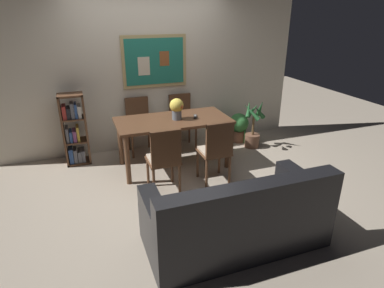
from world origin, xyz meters
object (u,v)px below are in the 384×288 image
(dining_chair_far_right, at_px, (182,117))
(potted_palm, at_px, (253,129))
(leather_couch, at_px, (237,219))
(dining_chair_near_right, at_px, (216,147))
(tv_remote, at_px, (195,116))
(flower_vase, at_px, (177,107))
(dining_table, at_px, (173,125))
(bookshelf, at_px, (74,131))
(dining_chair_far_left, at_px, (139,121))
(dining_chair_near_left, at_px, (164,156))
(potted_ivy, at_px, (239,126))

(dining_chair_far_right, height_order, potted_palm, dining_chair_far_right)
(dining_chair_far_right, distance_m, leather_couch, 2.71)
(dining_chair_near_right, bearing_deg, tv_remote, 93.62)
(dining_chair_near_right, distance_m, dining_chair_far_right, 1.43)
(leather_couch, bearing_deg, flower_vase, 90.17)
(flower_vase, distance_m, tv_remote, 0.33)
(dining_chair_near_right, xyz_separation_m, flower_vase, (-0.33, 0.69, 0.39))
(dining_table, height_order, dining_chair_near_right, dining_chair_near_right)
(dining_chair_far_right, relative_size, bookshelf, 0.83)
(leather_couch, bearing_deg, dining_chair_far_left, 99.06)
(dining_chair_near_left, bearing_deg, dining_chair_far_left, 91.12)
(bookshelf, distance_m, potted_ivy, 2.80)
(potted_ivy, xyz_separation_m, flower_vase, (-1.35, -0.59, 0.65))
(bookshelf, bearing_deg, tv_remote, -20.28)
(dining_chair_near_left, distance_m, flower_vase, 0.91)
(dining_chair_far_left, distance_m, potted_palm, 1.95)
(dining_chair_far_left, xyz_separation_m, potted_palm, (1.87, -0.50, -0.21))
(potted_palm, bearing_deg, tv_remote, -167.58)
(dining_chair_near_right, distance_m, dining_chair_far_left, 1.64)
(dining_chair_near_left, distance_m, potted_palm, 2.09)
(dining_chair_far_right, bearing_deg, potted_ivy, -7.91)
(dining_chair_far_right, xyz_separation_m, leather_couch, (-0.31, -2.68, -0.23))
(leather_couch, height_order, bookshelf, bookshelf)
(dining_chair_near_left, height_order, bookshelf, bookshelf)
(dining_chair_far_right, bearing_deg, dining_table, -117.29)
(dining_table, relative_size, bookshelf, 1.50)
(flower_vase, bearing_deg, dining_chair_far_left, 119.20)
(dining_chair_near_left, height_order, potted_palm, dining_chair_near_left)
(dining_chair_far_left, xyz_separation_m, bookshelf, (-1.02, -0.12, -0.02))
(dining_chair_near_right, xyz_separation_m, dining_chair_far_right, (-0.02, 1.43, 0.00))
(dining_chair_far_left, relative_size, leather_couch, 0.51)
(dining_table, distance_m, potted_ivy, 1.56)
(dining_table, xyz_separation_m, bookshelf, (-1.39, 0.62, -0.14))
(potted_ivy, relative_size, tv_remote, 3.27)
(potted_palm, bearing_deg, bookshelf, 172.45)
(dining_table, distance_m, flower_vase, 0.28)
(leather_couch, relative_size, bookshelf, 1.63)
(dining_chair_far_left, xyz_separation_m, tv_remote, (0.71, -0.76, 0.23))
(dining_chair_near_left, xyz_separation_m, tv_remote, (0.68, 0.72, 0.23))
(dining_chair_near_right, distance_m, tv_remote, 0.73)
(leather_couch, bearing_deg, potted_ivy, 62.13)
(dining_chair_near_left, xyz_separation_m, potted_ivy, (1.74, 1.31, -0.26))
(bookshelf, relative_size, tv_remote, 6.83)
(bookshelf, xyz_separation_m, potted_ivy, (2.79, -0.05, -0.24))
(potted_palm, bearing_deg, dining_table, -171.18)
(bookshelf, xyz_separation_m, flower_vase, (1.44, -0.64, 0.41))
(dining_table, xyz_separation_m, potted_palm, (1.50, 0.23, -0.33))
(potted_palm, bearing_deg, dining_chair_near_right, -139.59)
(bookshelf, xyz_separation_m, potted_palm, (2.89, -0.38, -0.19))
(dining_chair_far_left, relative_size, bookshelf, 0.83)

